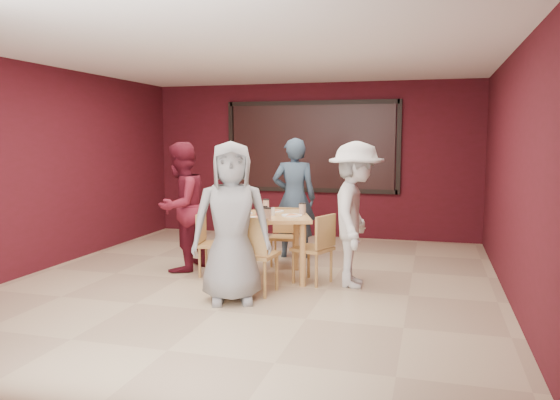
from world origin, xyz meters
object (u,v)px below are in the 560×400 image
(chair_front, at_px, (254,250))
(chair_back, at_px, (285,233))
(chair_left, at_px, (209,240))
(diner_left, at_px, (181,207))
(chair_right, at_px, (317,245))
(dining_table, at_px, (267,223))
(diner_front, at_px, (231,222))
(diner_back, at_px, (294,198))
(diner_right, at_px, (356,214))

(chair_front, relative_size, chair_back, 1.14)
(chair_left, xyz_separation_m, diner_left, (-0.48, 0.15, 0.41))
(chair_front, relative_size, chair_right, 1.06)
(dining_table, distance_m, diner_front, 1.08)
(chair_back, xyz_separation_m, chair_right, (0.66, -0.92, 0.04))
(chair_front, bearing_deg, chair_right, 47.65)
(chair_front, relative_size, chair_left, 1.11)
(chair_back, relative_size, diner_back, 0.45)
(chair_front, xyz_separation_m, diner_front, (-0.15, -0.32, 0.37))
(chair_right, distance_m, diner_back, 1.63)
(diner_back, bearing_deg, chair_front, 79.19)
(chair_back, bearing_deg, diner_left, -150.41)
(diner_back, relative_size, diner_left, 1.03)
(chair_left, height_order, diner_left, diner_left)
(chair_left, bearing_deg, diner_left, 162.80)
(chair_front, distance_m, chair_right, 0.90)
(chair_back, height_order, diner_right, diner_right)
(chair_back, bearing_deg, chair_left, -132.50)
(chair_front, bearing_deg, diner_right, 32.96)
(dining_table, xyz_separation_m, chair_left, (-0.78, -0.04, -0.25))
(dining_table, relative_size, chair_left, 1.62)
(chair_left, bearing_deg, diner_front, -55.65)
(diner_back, bearing_deg, diner_right, 116.51)
(chair_back, bearing_deg, chair_right, -54.06)
(diner_left, distance_m, diner_right, 2.41)
(chair_back, bearing_deg, chair_front, -87.99)
(chair_back, xyz_separation_m, diner_back, (0.00, 0.51, 0.45))
(diner_front, bearing_deg, chair_right, 30.80)
(dining_table, relative_size, diner_right, 0.76)
(dining_table, relative_size, diner_left, 0.76)
(chair_left, relative_size, diner_front, 0.47)
(chair_front, height_order, chair_right, chair_front)
(diner_back, bearing_deg, diner_front, 75.45)
(diner_front, bearing_deg, dining_table, 64.29)
(chair_right, bearing_deg, diner_front, -127.56)
(diner_back, xyz_separation_m, diner_left, (-1.28, -1.24, -0.03))
(diner_front, distance_m, diner_right, 1.59)
(dining_table, height_order, diner_left, diner_left)
(diner_left, height_order, diner_right, diner_right)
(dining_table, distance_m, chair_front, 0.78)
(diner_left, bearing_deg, chair_front, 65.31)
(chair_front, bearing_deg, diner_front, -115.17)
(chair_front, relative_size, diner_left, 0.53)
(chair_left, distance_m, diner_front, 1.32)
(dining_table, bearing_deg, diner_back, 89.03)
(chair_back, distance_m, chair_right, 1.13)
(dining_table, relative_size, chair_back, 1.66)
(chair_right, relative_size, diner_right, 0.49)
(diner_front, bearing_deg, diner_left, 113.41)
(diner_left, xyz_separation_m, diner_right, (2.40, -0.17, 0.01))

